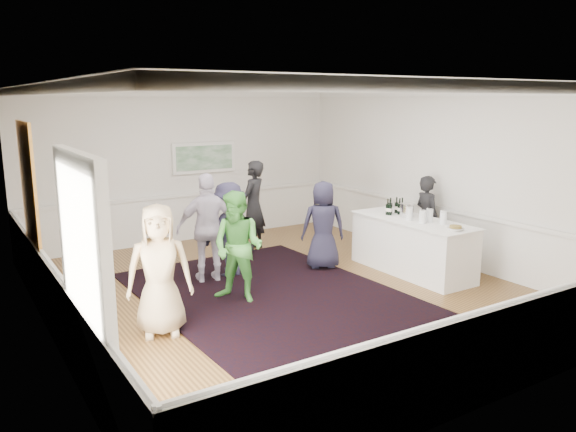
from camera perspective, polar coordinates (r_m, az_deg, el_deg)
floor at (r=9.09m, az=-0.33°, el=-7.61°), size 8.00×8.00×0.00m
ceiling at (r=8.58m, az=-0.36°, el=12.99°), size 7.00×8.00×0.02m
wall_left at (r=7.49m, az=-23.73°, el=-0.15°), size 0.02×8.00×3.20m
wall_right at (r=10.93m, az=15.48°, el=3.90°), size 0.02×8.00×3.20m
wall_back at (r=12.24m, az=-10.30°, el=4.94°), size 7.00×0.02×3.20m
wall_front at (r=5.77m, az=21.15°, el=-3.29°), size 7.00×0.02×3.20m
wainscoting at (r=8.94m, az=-0.34°, el=-4.59°), size 7.00×8.00×1.00m
mirror at (r=8.74m, az=-24.84°, el=2.67°), size 0.05×1.25×1.85m
doorway at (r=5.72m, az=-20.09°, el=-5.23°), size 0.10×1.78×2.56m
landscape_painting at (r=12.32m, az=-8.51°, el=5.89°), size 1.44×0.06×0.66m
area_rug at (r=8.98m, az=-2.07°, el=-7.80°), size 3.69×4.77×0.02m
serving_table at (r=10.14m, az=12.49°, el=-2.97°), size 0.90×2.38×0.96m
bartender at (r=10.89m, az=13.92°, el=-0.25°), size 0.47×0.65×1.63m
guest_tan at (r=7.43m, az=-12.95°, el=-5.38°), size 0.98×0.79×1.73m
guest_green at (r=8.46m, az=-5.09°, el=-3.16°), size 0.99×1.04×1.69m
guest_lilac at (r=9.41m, az=-8.05°, el=-1.23°), size 1.15×0.68×1.84m
guest_dark_a at (r=9.68m, az=-5.99°, el=-1.40°), size 1.14×0.75×1.65m
guest_dark_b at (r=11.33m, az=-3.54°, el=1.05°), size 0.80×0.74×1.82m
guest_navy at (r=10.10m, az=3.59°, el=-0.94°), size 0.93×0.80×1.60m
wine_bottles at (r=10.40m, az=10.76°, el=1.04°), size 0.37×0.21×0.31m
juice_pitchers at (r=9.81m, az=13.85°, el=0.05°), size 0.38×0.65×0.24m
ice_bucket at (r=10.21m, az=11.96°, el=0.56°), size 0.26×0.26×0.25m
nut_bowl at (r=9.35m, az=16.65°, el=-1.20°), size 0.25×0.25×0.08m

